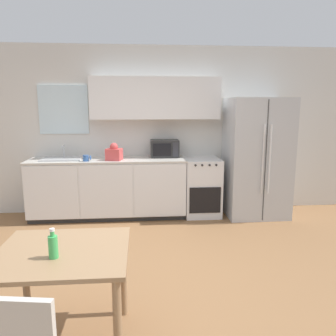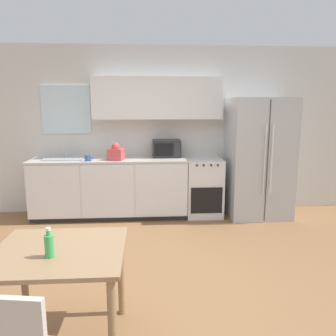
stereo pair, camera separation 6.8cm
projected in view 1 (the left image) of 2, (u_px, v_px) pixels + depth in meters
name	position (u px, v px, depth m)	size (l,w,h in m)	color
ground_plane	(138.00, 281.00, 3.30)	(12.00, 12.00, 0.00)	olive
wall_back	(140.00, 125.00, 5.35)	(12.00, 0.38, 2.70)	silver
kitchen_counter	(109.00, 188.00, 5.18)	(2.42, 0.66, 0.94)	#333333
oven_range	(201.00, 187.00, 5.31)	(0.56, 0.65, 0.92)	white
refrigerator	(256.00, 158.00, 5.22)	(0.95, 0.82, 1.87)	silver
kitchen_sink	(62.00, 159.00, 5.04)	(0.60, 0.40, 0.20)	#B7BABC
microwave	(165.00, 149.00, 5.27)	(0.45, 0.32, 0.27)	#282828
coffee_mug	(86.00, 158.00, 4.87)	(0.12, 0.09, 0.09)	#335999
grocery_bag_0	(114.00, 153.00, 4.96)	(0.26, 0.24, 0.26)	#D14C4C
dining_table	(63.00, 267.00, 2.30)	(0.91, 0.82, 0.75)	#997551
drink_bottle	(53.00, 246.00, 2.15)	(0.06, 0.06, 0.20)	#3FB259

